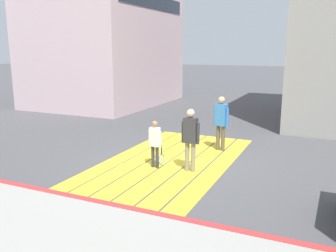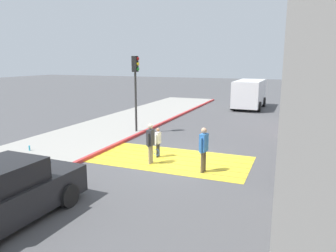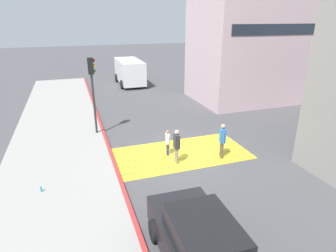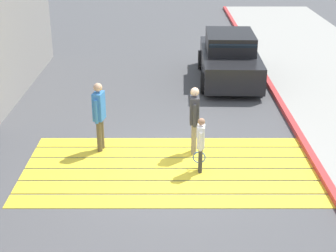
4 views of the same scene
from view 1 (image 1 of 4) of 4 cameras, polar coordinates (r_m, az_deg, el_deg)
name	(u,v)px [view 1 (image 1 of 4)]	position (r m, az deg, el deg)	size (l,w,h in m)	color
ground_plane	(170,161)	(9.90, 0.27, -5.68)	(120.00, 120.00, 0.00)	#4C4C4F
crosswalk_stripes	(170,161)	(9.90, 0.27, -5.65)	(6.40, 3.25, 0.01)	yellow
curb_painted	(102,205)	(7.23, -10.58, -12.31)	(0.16, 40.00, 0.13)	#BC3333
building_far_north	(105,14)	(20.73, -10.07, 17.26)	(8.00, 6.03, 9.87)	beige
pedestrian_adult_lead	(190,136)	(8.84, 3.62, -1.58)	(0.21, 0.48, 1.61)	gray
pedestrian_adult_trailing	(221,120)	(10.82, 8.50, 1.03)	(0.28, 0.48, 1.67)	brown
pedestrian_child_with_racket	(155,142)	(9.18, -2.06, -2.56)	(0.29, 0.40, 1.25)	#333338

